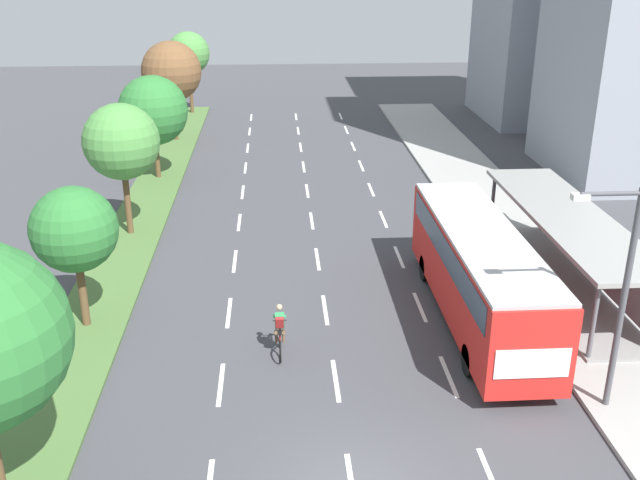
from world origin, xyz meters
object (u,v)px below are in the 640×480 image
at_px(cyclist, 280,331).
at_px(median_tree_third, 121,142).
at_px(median_tree_fourth, 153,111).
at_px(median_tree_fifth, 171,71).
at_px(bus_shelter, 572,242).
at_px(streetlight, 619,286).
at_px(median_tree_second, 74,230).
at_px(bus, 479,267).
at_px(median_tree_farthest, 188,53).

bearing_deg(cyclist, median_tree_third, 121.68).
relative_size(median_tree_fourth, median_tree_fifth, 0.87).
height_order(bus_shelter, median_tree_fourth, median_tree_fourth).
xyz_separation_m(median_tree_third, streetlight, (15.83, -14.59, -0.48)).
distance_m(cyclist, median_tree_second, 7.60).
xyz_separation_m(bus, streetlight, (2.17, -5.49, 1.82)).
relative_size(median_tree_farthest, streetlight, 0.96).
bearing_deg(median_tree_fifth, bus_shelter, -53.41).
bearing_deg(median_tree_fifth, bus, -62.83).
distance_m(cyclist, streetlight, 10.28).
height_order(median_tree_fourth, median_tree_farthest, median_tree_farthest).
xyz_separation_m(bus, median_tree_farthest, (-13.46, 35.38, 2.63)).
bearing_deg(streetlight, cyclist, 158.01).
bearing_deg(median_tree_second, bus_shelter, 6.72).
distance_m(cyclist, median_tree_fourth, 21.02).
bearing_deg(cyclist, median_tree_second, 162.17).
height_order(bus, median_tree_fifth, median_tree_fifth).
relative_size(bus, median_tree_farthest, 1.81).
xyz_separation_m(median_tree_fifth, median_tree_farthest, (0.21, 8.76, 0.01)).
bearing_deg(cyclist, median_tree_fifth, 103.34).
bearing_deg(median_tree_second, streetlight, -20.25).
bearing_deg(median_tree_fourth, median_tree_third, -90.21).
bearing_deg(bus, median_tree_second, 178.58).
relative_size(median_tree_third, median_tree_farthest, 0.96).
bearing_deg(bus_shelter, cyclist, -159.15).
distance_m(bus_shelter, median_tree_farthest, 37.51).
bearing_deg(streetlight, bus_shelter, 75.11).
relative_size(median_tree_third, median_tree_fifth, 0.91).
xyz_separation_m(median_tree_fourth, median_tree_farthest, (0.17, 17.52, 0.77)).
xyz_separation_m(bus_shelter, median_tree_fourth, (-17.91, 15.41, 2.06)).
height_order(bus_shelter, streetlight, streetlight).
bearing_deg(median_tree_fourth, median_tree_farthest, 89.44).
bearing_deg(median_tree_third, median_tree_second, -89.78).
bearing_deg(median_tree_fourth, median_tree_fifth, 90.23).
bearing_deg(median_tree_farthest, bus_shelter, -61.69).
bearing_deg(bus_shelter, streetlight, -104.89).
relative_size(bus, streetlight, 1.74).
bearing_deg(median_tree_fifth, streetlight, -63.75).
distance_m(median_tree_farthest, streetlight, 43.76).
bearing_deg(median_tree_farthest, bus, -69.17).
distance_m(median_tree_fourth, streetlight, 28.19).
distance_m(median_tree_second, streetlight, 16.84).
distance_m(bus_shelter, bus, 4.94).
height_order(bus, median_tree_second, median_tree_second).
xyz_separation_m(bus_shelter, median_tree_fifth, (-17.94, 24.17, 2.82)).
xyz_separation_m(median_tree_third, median_tree_fourth, (0.03, 8.76, -0.45)).
relative_size(median_tree_second, median_tree_third, 0.84).
distance_m(median_tree_fourth, median_tree_fifth, 8.79).
xyz_separation_m(bus_shelter, bus, (-4.28, -2.45, 0.20)).
distance_m(median_tree_second, median_tree_farthest, 35.06).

